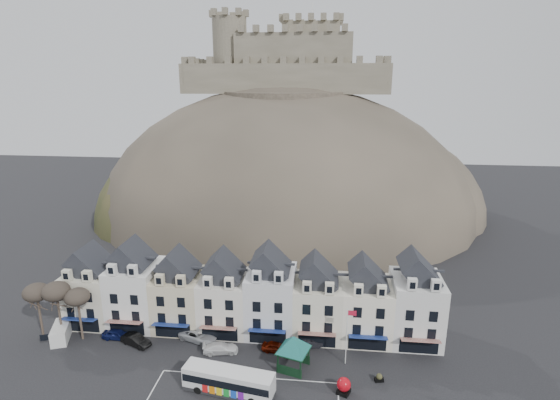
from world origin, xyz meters
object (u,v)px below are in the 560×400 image
at_px(bus, 229,380).
at_px(flagpole, 347,333).
at_px(car_black, 136,340).
at_px(car_maroon, 276,347).
at_px(red_buoy, 344,386).
at_px(car_silver, 198,335).
at_px(car_white, 221,348).
at_px(car_charcoal, 310,343).
at_px(bus_shelter, 294,344).
at_px(car_navy, 117,334).
at_px(white_van, 61,332).

distance_m(bus, flagpole, 15.85).
xyz_separation_m(car_black, car_maroon, (19.60, 0.59, -0.07)).
bearing_deg(flagpole, car_black, 178.11).
xyz_separation_m(red_buoy, car_black, (-28.40, 6.57, -0.30)).
relative_size(red_buoy, car_silver, 0.38).
height_order(flagpole, car_maroon, flagpole).
relative_size(bus, car_black, 2.45).
height_order(car_white, car_charcoal, car_white).
distance_m(bus_shelter, car_white, 10.73).
bearing_deg(car_navy, car_black, -109.01).
xyz_separation_m(white_van, car_silver, (19.36, 1.84, -0.31)).
xyz_separation_m(car_navy, car_maroon, (22.94, -0.58, -0.01)).
relative_size(bus_shelter, car_charcoal, 1.86).
bearing_deg(bus, flagpole, 36.12).
bearing_deg(car_white, flagpole, -102.97).
relative_size(flagpole, car_maroon, 1.99).
distance_m(bus_shelter, car_black, 22.51).
bearing_deg(red_buoy, car_black, 166.97).
bearing_deg(bus_shelter, car_white, -175.86).
bearing_deg(car_silver, bus, -127.22).
xyz_separation_m(red_buoy, flagpole, (0.49, 5.62, 3.52)).
distance_m(flagpole, car_black, 29.16).
xyz_separation_m(white_van, car_navy, (7.78, 0.93, -0.38)).
xyz_separation_m(bus, car_black, (-14.94, 7.92, -0.95)).
bearing_deg(car_black, car_silver, -52.45).
xyz_separation_m(bus_shelter, flagpole, (6.73, 1.74, 0.92)).
bearing_deg(bus_shelter, car_navy, -171.73).
relative_size(car_silver, car_maroon, 1.35).
xyz_separation_m(bus, car_maroon, (4.66, 8.51, -1.01)).
height_order(bus_shelter, red_buoy, bus_shelter).
height_order(red_buoy, white_van, white_van).
distance_m(bus, car_navy, 20.44).
distance_m(car_black, car_charcoal, 24.17).
bearing_deg(car_maroon, bus_shelter, -133.25).
height_order(flagpole, car_silver, flagpole).
xyz_separation_m(red_buoy, car_charcoal, (-4.32, 8.65, -0.42)).
distance_m(bus_shelter, red_buoy, 7.80).
xyz_separation_m(bus_shelter, car_navy, (-25.51, 3.86, -2.95)).
bearing_deg(bus, red_buoy, 15.29).
xyz_separation_m(bus, bus_shelter, (7.22, 5.22, 1.95)).
xyz_separation_m(car_navy, car_black, (3.34, -1.17, 0.05)).
height_order(bus_shelter, car_navy, bus_shelter).
distance_m(car_navy, car_charcoal, 27.44).
xyz_separation_m(flagpole, car_navy, (-32.23, 2.12, -3.87)).
height_order(bus, car_silver, bus).
bearing_deg(car_black, flagpole, -68.53).
xyz_separation_m(red_buoy, car_silver, (-20.17, 8.65, -0.28)).
relative_size(bus, car_maroon, 2.77).
bearing_deg(flagpole, car_navy, 176.23).
distance_m(car_silver, car_charcoal, 15.85).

